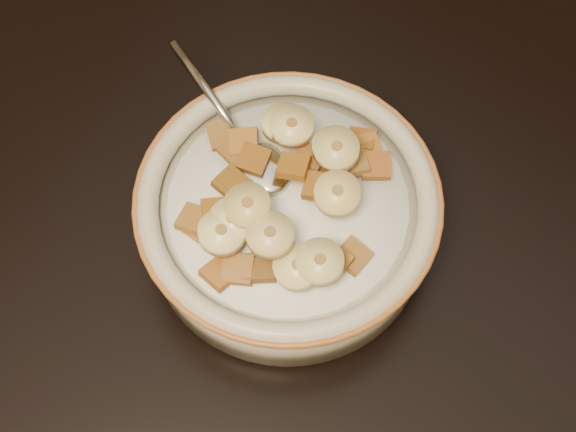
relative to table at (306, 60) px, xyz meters
The scene contains 38 objects.
floor 0.78m from the table, ahead, with size 4.00×4.50×0.10m, color #422816.
table is the anchor object (origin of this frame).
cereal_bowl 0.18m from the table, 56.54° to the right, with size 0.20×0.20×0.05m, color #BDB79F.
milk 0.19m from the table, 56.54° to the right, with size 0.17×0.17×0.00m, color white.
spoon 0.17m from the table, 64.28° to the right, with size 0.04×0.05×0.01m, color #BCBCBC.
cereal_square_0 0.16m from the table, 78.11° to the right, with size 0.02×0.02×0.01m, color olive.
cereal_square_1 0.17m from the table, 66.39° to the right, with size 0.02×0.02×0.01m, color brown.
cereal_square_2 0.22m from the table, 73.72° to the right, with size 0.02×0.02×0.01m, color #9D672A.
cereal_square_3 0.23m from the table, 44.45° to the right, with size 0.02×0.02×0.01m, color brown.
cereal_square_4 0.21m from the table, 70.14° to the right, with size 0.02×0.02×0.01m, color #93581B.
cereal_square_5 0.22m from the table, 65.69° to the right, with size 0.02×0.02×0.01m, color brown.
cereal_square_6 0.24m from the table, 59.91° to the right, with size 0.02×0.02×0.01m, color brown.
cereal_square_7 0.25m from the table, 63.44° to the right, with size 0.02×0.02×0.01m, color brown.
cereal_square_8 0.22m from the table, 71.96° to the right, with size 0.02×0.02×0.01m, color brown.
cereal_square_9 0.16m from the table, 35.35° to the right, with size 0.02×0.02×0.01m, color #955C1D.
cereal_square_10 0.19m from the table, 69.45° to the right, with size 0.02×0.02×0.01m, color brown.
cereal_square_11 0.17m from the table, 71.93° to the right, with size 0.02×0.02×0.01m, color brown.
cereal_square_12 0.16m from the table, 70.68° to the right, with size 0.02×0.02×0.01m, color #986622.
cereal_square_13 0.15m from the table, 35.62° to the right, with size 0.02×0.02×0.01m, color brown.
cereal_square_14 0.24m from the table, 48.04° to the right, with size 0.02×0.02×0.01m, color olive.
cereal_square_15 0.18m from the table, 34.79° to the right, with size 0.02×0.02×0.01m, color #9C5523.
cereal_square_16 0.18m from the table, 55.79° to the right, with size 0.02×0.02×0.01m, color brown.
cereal_square_17 0.17m from the table, 51.75° to the right, with size 0.02×0.02×0.01m, color brown.
cereal_square_18 0.17m from the table, 44.61° to the right, with size 0.02×0.02×0.01m, color brown.
cereal_square_19 0.20m from the table, 49.87° to the right, with size 0.02×0.02×0.01m, color brown.
cereal_square_20 0.25m from the table, 66.13° to the right, with size 0.02×0.02×0.01m, color #986024.
cereal_square_21 0.17m from the table, 40.56° to the right, with size 0.02×0.02×0.01m, color brown.
banana_slice_0 0.23m from the table, 65.92° to the right, with size 0.03×0.03×0.01m, color #F4E39C.
banana_slice_1 0.16m from the table, 57.29° to the right, with size 0.03×0.03×0.01m, color #F8E98B.
banana_slice_2 0.18m from the table, 45.02° to the right, with size 0.03×0.03×0.01m, color #CCBF80.
banana_slice_3 0.15m from the table, 60.14° to the right, with size 0.03×0.03×0.01m, color #FAEA93.
banana_slice_4 0.17m from the table, 45.13° to the right, with size 0.03×0.03×0.01m, color #F4E28B.
banana_slice_5 0.25m from the table, 50.36° to the right, with size 0.03×0.03×0.01m, color beige.
banana_slice_6 0.25m from the table, 53.88° to the right, with size 0.03×0.03×0.01m, color beige.
banana_slice_7 0.22m from the table, 63.68° to the right, with size 0.03×0.03×0.01m, color #D4C372.
banana_slice_8 0.24m from the table, 58.67° to the right, with size 0.03×0.03×0.01m, color #DABC7C.
banana_slice_9 0.21m from the table, 46.24° to the right, with size 0.03×0.03×0.01m, color #FFDD82.
banana_slice_10 0.23m from the table, 67.15° to the right, with size 0.03×0.03×0.01m, color #FFF6A1.
Camera 1 is at (0.26, -0.35, 1.29)m, focal length 50.00 mm.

